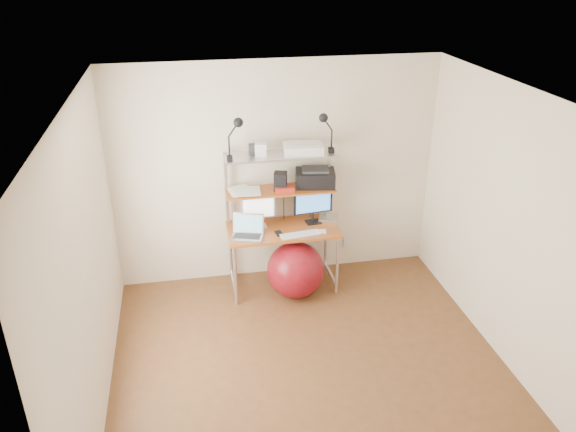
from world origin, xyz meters
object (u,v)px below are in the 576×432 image
monitor_silver (258,208)px  exercise_ball (296,270)px  monitor_black (313,204)px  laptop (248,231)px  printer (315,178)px

monitor_silver → exercise_ball: size_ratio=0.65×
monitor_silver → exercise_ball: bearing=-40.6°
monitor_black → laptop: bearing=-172.2°
monitor_black → exercise_ball: (-0.25, -0.29, -0.65)m
laptop → printer: bearing=35.2°
laptop → exercise_ball: size_ratio=0.63×
monitor_silver → printer: bearing=4.4°
monitor_silver → printer: printer is taller
monitor_black → exercise_ball: monitor_black is taller
monitor_black → printer: size_ratio=0.96×
laptop → exercise_ball: laptop is taller
monitor_black → printer: printer is taller
printer → monitor_silver: bearing=-164.3°
monitor_silver → exercise_ball: 0.79m
monitor_black → exercise_ball: 0.75m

